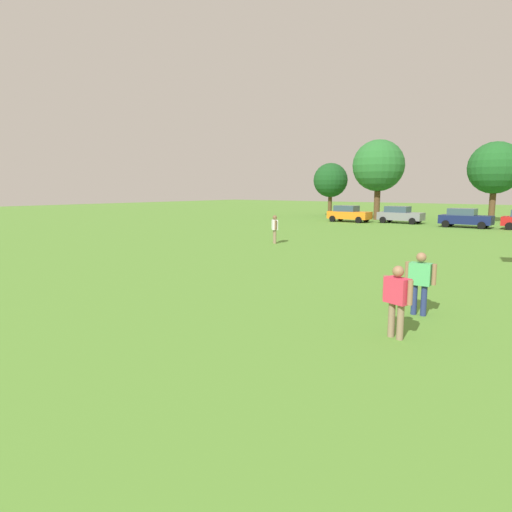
{
  "coord_description": "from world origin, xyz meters",
  "views": [
    {
      "loc": [
        11.45,
        2.3,
        3.42
      ],
      "look_at": [
        4.69,
        11.08,
        1.74
      ],
      "focal_mm": 31.23,
      "sensor_mm": 36.0,
      "label": 1
    }
  ],
  "objects_px": {
    "parked_car_navy_2": "(465,218)",
    "tree_far_right": "(495,168)",
    "tree_far_left": "(331,180)",
    "parked_car_gray_1": "(400,215)",
    "bystander_midfield": "(275,227)",
    "bystander_near_trees": "(397,296)",
    "adult_bystander": "(420,278)",
    "tree_center": "(378,166)",
    "parked_car_orange_0": "(349,214)"
  },
  "relations": [
    {
      "from": "parked_car_navy_2",
      "to": "tree_far_right",
      "type": "bearing_deg",
      "value": 85.08
    },
    {
      "from": "tree_far_left",
      "to": "parked_car_gray_1",
      "type": "bearing_deg",
      "value": -28.76
    },
    {
      "from": "bystander_midfield",
      "to": "tree_far_left",
      "type": "height_order",
      "value": "tree_far_left"
    },
    {
      "from": "bystander_near_trees",
      "to": "parked_car_gray_1",
      "type": "height_order",
      "value": "bystander_near_trees"
    },
    {
      "from": "adult_bystander",
      "to": "bystander_midfield",
      "type": "relative_size",
      "value": 0.98
    },
    {
      "from": "bystander_near_trees",
      "to": "parked_car_navy_2",
      "type": "height_order",
      "value": "bystander_near_trees"
    },
    {
      "from": "adult_bystander",
      "to": "tree_center",
      "type": "height_order",
      "value": "tree_center"
    },
    {
      "from": "parked_car_gray_1",
      "to": "parked_car_navy_2",
      "type": "distance_m",
      "value": 6.51
    },
    {
      "from": "parked_car_orange_0",
      "to": "parked_car_navy_2",
      "type": "bearing_deg",
      "value": 0.68
    },
    {
      "from": "bystander_near_trees",
      "to": "bystander_midfield",
      "type": "relative_size",
      "value": 0.96
    },
    {
      "from": "tree_far_left",
      "to": "tree_far_right",
      "type": "relative_size",
      "value": 0.81
    },
    {
      "from": "parked_car_orange_0",
      "to": "tree_far_left",
      "type": "relative_size",
      "value": 0.65
    },
    {
      "from": "bystander_midfield",
      "to": "parked_car_navy_2",
      "type": "xyz_separation_m",
      "value": [
        6.66,
        19.78,
        -0.19
      ]
    },
    {
      "from": "parked_car_gray_1",
      "to": "tree_far_right",
      "type": "height_order",
      "value": "tree_far_right"
    },
    {
      "from": "bystander_midfield",
      "to": "tree_center",
      "type": "xyz_separation_m",
      "value": [
        -3.58,
        24.67,
        4.84
      ]
    },
    {
      "from": "bystander_midfield",
      "to": "parked_car_gray_1",
      "type": "bearing_deg",
      "value": -44.86
    },
    {
      "from": "adult_bystander",
      "to": "parked_car_orange_0",
      "type": "bearing_deg",
      "value": -64.35
    },
    {
      "from": "parked_car_navy_2",
      "to": "tree_center",
      "type": "xyz_separation_m",
      "value": [
        -10.24,
        4.89,
        5.03
      ]
    },
    {
      "from": "parked_car_gray_1",
      "to": "parked_car_navy_2",
      "type": "bearing_deg",
      "value": -12.48
    },
    {
      "from": "tree_far_right",
      "to": "parked_car_gray_1",
      "type": "bearing_deg",
      "value": -136.76
    },
    {
      "from": "adult_bystander",
      "to": "bystander_midfield",
      "type": "xyz_separation_m",
      "value": [
        -12.4,
        10.74,
        0.02
      ]
    },
    {
      "from": "parked_car_navy_2",
      "to": "tree_far_left",
      "type": "height_order",
      "value": "tree_far_left"
    },
    {
      "from": "bystander_midfield",
      "to": "tree_far_left",
      "type": "bearing_deg",
      "value": -22.39
    },
    {
      "from": "tree_center",
      "to": "bystander_midfield",
      "type": "bearing_deg",
      "value": -81.74
    },
    {
      "from": "parked_car_gray_1",
      "to": "tree_far_left",
      "type": "xyz_separation_m",
      "value": [
        -11.13,
        6.11,
        3.58
      ]
    },
    {
      "from": "tree_center",
      "to": "parked_car_orange_0",
      "type": "bearing_deg",
      "value": -100.6
    },
    {
      "from": "parked_car_gray_1",
      "to": "tree_center",
      "type": "distance_m",
      "value": 7.25
    },
    {
      "from": "bystander_midfield",
      "to": "parked_car_navy_2",
      "type": "relative_size",
      "value": 0.41
    },
    {
      "from": "bystander_midfield",
      "to": "parked_car_gray_1",
      "type": "relative_size",
      "value": 0.41
    },
    {
      "from": "parked_car_gray_1",
      "to": "parked_car_navy_2",
      "type": "relative_size",
      "value": 1.0
    },
    {
      "from": "parked_car_orange_0",
      "to": "parked_car_gray_1",
      "type": "xyz_separation_m",
      "value": [
        4.83,
        1.54,
        0.0
      ]
    },
    {
      "from": "parked_car_gray_1",
      "to": "bystander_near_trees",
      "type": "bearing_deg",
      "value": -70.23
    },
    {
      "from": "bystander_midfield",
      "to": "tree_far_right",
      "type": "height_order",
      "value": "tree_far_right"
    },
    {
      "from": "tree_center",
      "to": "adult_bystander",
      "type": "bearing_deg",
      "value": -65.71
    },
    {
      "from": "bystander_midfield",
      "to": "parked_car_navy_2",
      "type": "height_order",
      "value": "bystander_midfield"
    },
    {
      "from": "bystander_near_trees",
      "to": "parked_car_navy_2",
      "type": "distance_m",
      "value": 33.3
    },
    {
      "from": "bystander_near_trees",
      "to": "adult_bystander",
      "type": "bearing_deg",
      "value": -66.54
    },
    {
      "from": "bystander_midfield",
      "to": "parked_car_gray_1",
      "type": "distance_m",
      "value": 21.19
    },
    {
      "from": "bystander_near_trees",
      "to": "parked_car_orange_0",
      "type": "distance_m",
      "value": 36.85
    },
    {
      "from": "bystander_midfield",
      "to": "tree_center",
      "type": "relative_size",
      "value": 0.2
    },
    {
      "from": "tree_center",
      "to": "tree_far_right",
      "type": "bearing_deg",
      "value": 16.02
    },
    {
      "from": "parked_car_navy_2",
      "to": "parked_car_gray_1",
      "type": "bearing_deg",
      "value": 167.52
    },
    {
      "from": "adult_bystander",
      "to": "bystander_near_trees",
      "type": "bearing_deg",
      "value": 91.47
    },
    {
      "from": "parked_car_orange_0",
      "to": "tree_far_left",
      "type": "xyz_separation_m",
      "value": [
        -6.3,
        7.65,
        3.58
      ]
    },
    {
      "from": "parked_car_navy_2",
      "to": "tree_far_left",
      "type": "relative_size",
      "value": 0.65
    },
    {
      "from": "parked_car_orange_0",
      "to": "parked_car_navy_2",
      "type": "relative_size",
      "value": 1.0
    },
    {
      "from": "tree_center",
      "to": "parked_car_navy_2",
      "type": "bearing_deg",
      "value": -25.53
    },
    {
      "from": "parked_car_gray_1",
      "to": "tree_far_right",
      "type": "xyz_separation_m",
      "value": [
        7.04,
        6.63,
        4.6
      ]
    },
    {
      "from": "parked_car_orange_0",
      "to": "bystander_near_trees",
      "type": "bearing_deg",
      "value": -62.32
    },
    {
      "from": "bystander_midfield",
      "to": "parked_car_orange_0",
      "type": "distance_m",
      "value": 20.16
    }
  ]
}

